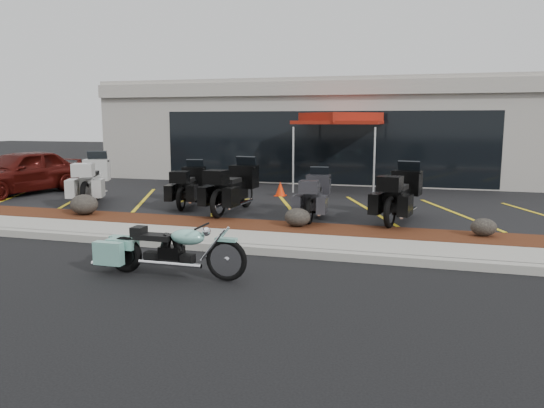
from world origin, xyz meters
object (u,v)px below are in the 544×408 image
(hero_cruiser, at_px, (226,254))
(popup_canopy, at_px, (340,120))
(parked_car, at_px, (21,172))
(traffic_cone, at_px, (280,189))
(touring_white, at_px, (98,175))

(hero_cruiser, relative_size, popup_canopy, 0.81)
(popup_canopy, bearing_deg, parked_car, -165.09)
(traffic_cone, bearing_deg, touring_white, -156.57)
(parked_car, bearing_deg, popup_canopy, 33.61)
(parked_car, distance_m, traffic_cone, 8.28)
(hero_cruiser, relative_size, traffic_cone, 5.68)
(touring_white, xyz_separation_m, popup_canopy, (6.49, 4.31, 1.62))
(parked_car, relative_size, popup_canopy, 1.33)
(hero_cruiser, distance_m, parked_car, 11.44)
(hero_cruiser, height_order, parked_car, parked_car)
(touring_white, distance_m, parked_car, 3.05)
(hero_cruiser, xyz_separation_m, touring_white, (-6.41, 6.13, 0.42))
(touring_white, relative_size, traffic_cone, 5.56)
(hero_cruiser, relative_size, parked_car, 0.61)
(parked_car, xyz_separation_m, popup_canopy, (9.53, 4.01, 1.63))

